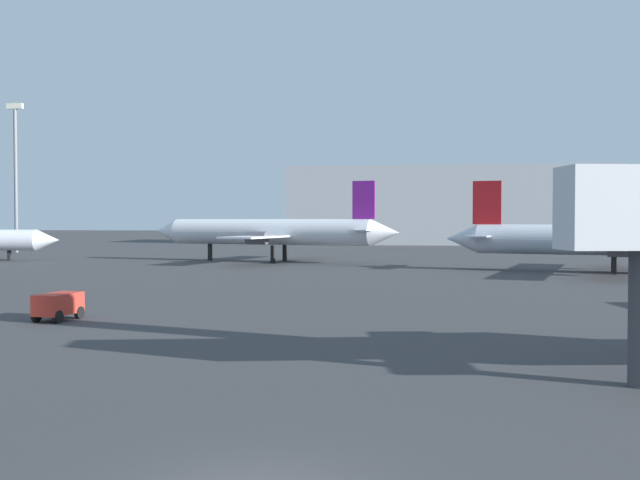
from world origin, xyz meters
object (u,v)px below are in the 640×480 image
(airplane_distant, at_px, (627,240))
(airplane_far_left, at_px, (271,232))
(light_mast_left, at_px, (16,169))
(baggage_cart, at_px, (58,305))

(airplane_distant, xyz_separation_m, airplane_far_left, (-35.06, 13.54, 0.44))
(airplane_far_left, height_order, light_mast_left, light_mast_left)
(airplane_distant, distance_m, baggage_cart, 50.42)
(light_mast_left, bearing_deg, airplane_far_left, -24.53)
(airplane_far_left, relative_size, baggage_cart, 11.84)
(airplane_distant, distance_m, airplane_far_left, 37.58)
(light_mast_left, bearing_deg, baggage_cart, -59.00)
(airplane_far_left, height_order, baggage_cart, airplane_far_left)
(baggage_cart, xyz_separation_m, light_mast_left, (-40.66, 67.68, 11.46))
(airplane_distant, height_order, airplane_far_left, airplane_far_left)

